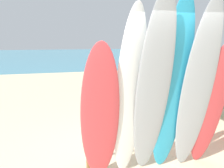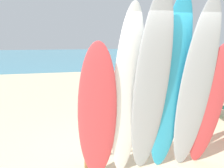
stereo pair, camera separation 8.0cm
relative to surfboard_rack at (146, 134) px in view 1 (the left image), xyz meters
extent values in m
plane|color=beige|center=(0.00, 14.00, -0.49)|extent=(60.00, 60.00, 0.00)
cube|color=teal|center=(0.00, 32.13, -0.48)|extent=(60.00, 40.00, 0.02)
cylinder|color=brown|center=(-1.05, 0.00, -0.18)|extent=(0.07, 0.07, 0.61)
cylinder|color=brown|center=(1.05, 0.00, -0.18)|extent=(0.07, 0.07, 0.61)
cylinder|color=brown|center=(0.00, 0.00, 0.12)|extent=(2.22, 0.06, 0.06)
ellipsoid|color=#D13D42|center=(-0.94, -0.47, 0.58)|extent=(0.61, 0.57, 2.14)
ellipsoid|color=white|center=(-0.50, -0.48, 0.83)|extent=(0.51, 0.58, 2.65)
ellipsoid|color=#999EA3|center=(-0.18, -0.59, 0.92)|extent=(0.56, 0.84, 2.81)
ellipsoid|color=#289EC6|center=(0.17, -0.53, 0.90)|extent=(0.54, 0.63, 2.78)
ellipsoid|color=#999EA3|center=(0.53, -0.63, 0.88)|extent=(0.58, 0.78, 2.73)
ellipsoid|color=#D13D42|center=(0.86, -0.55, 0.57)|extent=(0.53, 0.63, 2.11)
cylinder|color=beige|center=(1.62, 2.26, -0.08)|extent=(0.12, 0.12, 0.82)
cylinder|color=beige|center=(1.85, 2.50, -0.08)|extent=(0.12, 0.12, 0.82)
cube|color=silver|center=(1.74, 2.38, 0.27)|extent=(0.44, 0.27, 0.20)
cube|color=orange|center=(1.74, 2.38, 0.65)|extent=(0.46, 0.46, 0.64)
sphere|color=beige|center=(1.74, 2.38, 1.09)|extent=(0.23, 0.23, 0.23)
cylinder|color=beige|center=(1.54, 2.19, 0.69)|extent=(0.10, 0.10, 0.57)
cylinder|color=beige|center=(1.93, 2.58, 0.69)|extent=(0.10, 0.10, 0.57)
cylinder|color=beige|center=(1.15, 7.35, -0.09)|extent=(0.12, 0.12, 0.80)
cylinder|color=beige|center=(0.82, 7.29, -0.09)|extent=(0.12, 0.12, 0.80)
cube|color=black|center=(0.98, 7.32, 0.25)|extent=(0.43, 0.26, 0.19)
cube|color=#DB333D|center=(0.98, 7.32, 0.63)|extent=(0.44, 0.28, 0.63)
sphere|color=beige|center=(0.98, 7.32, 1.05)|extent=(0.23, 0.23, 0.23)
cylinder|color=beige|center=(1.24, 7.36, 0.66)|extent=(0.10, 0.10, 0.56)
cylinder|color=beige|center=(0.72, 7.28, 0.66)|extent=(0.10, 0.10, 0.56)
cylinder|color=#B7B7BC|center=(2.63, 2.78, -0.35)|extent=(0.02, 0.02, 0.28)
cylinder|color=#B7B7BC|center=(3.04, 2.71, -0.35)|extent=(0.02, 0.02, 0.28)
cylinder|color=#B7B7BC|center=(2.69, 3.15, -0.35)|extent=(0.02, 0.02, 0.28)
cylinder|color=#B7B7BC|center=(3.10, 3.09, -0.35)|extent=(0.02, 0.02, 0.28)
cube|color=red|center=(2.86, 2.93, -0.19)|extent=(0.56, 0.52, 0.03)
cube|color=red|center=(2.92, 3.29, 0.06)|extent=(0.54, 0.38, 0.49)
cylinder|color=#B7B7BC|center=(2.66, 1.56, -0.35)|extent=(0.02, 0.02, 0.28)
cylinder|color=#B7B7BC|center=(2.72, 1.94, -0.35)|extent=(0.02, 0.02, 0.28)
cylinder|color=#B7B7BC|center=(3.13, 1.87, -0.35)|extent=(0.02, 0.02, 0.28)
cube|color=#2D9370|center=(2.90, 1.72, -0.19)|extent=(0.56, 0.52, 0.03)
cube|color=#2D9370|center=(2.95, 2.06, 0.07)|extent=(0.54, 0.35, 0.50)
camera|label=1|loc=(-1.62, -3.56, 1.65)|focal=36.83mm
camera|label=2|loc=(-1.54, -3.58, 1.65)|focal=36.83mm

